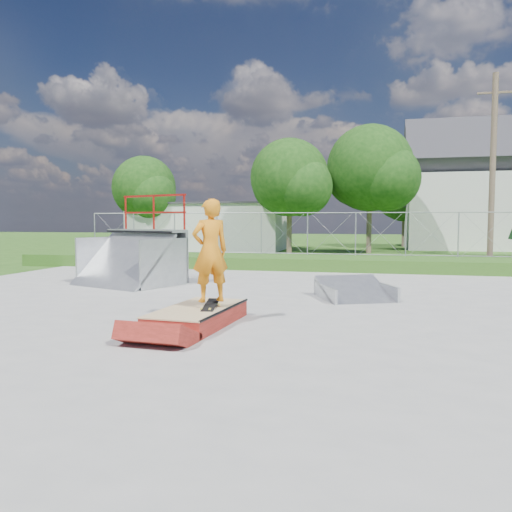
# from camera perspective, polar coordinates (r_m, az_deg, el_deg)

# --- Properties ---
(ground) EXTENTS (120.00, 120.00, 0.00)m
(ground) POSITION_cam_1_polar(r_m,az_deg,el_deg) (11.06, -0.94, -6.17)
(ground) COLOR #275017
(ground) RESTS_ON ground
(concrete_pad) EXTENTS (20.00, 16.00, 0.04)m
(concrete_pad) POSITION_cam_1_polar(r_m,az_deg,el_deg) (11.05, -0.94, -6.07)
(concrete_pad) COLOR gray
(concrete_pad) RESTS_ON ground
(grass_berm) EXTENTS (24.00, 3.00, 0.50)m
(grass_berm) POSITION_cam_1_polar(r_m,az_deg,el_deg) (20.30, 5.53, -0.76)
(grass_berm) COLOR #275017
(grass_berm) RESTS_ON ground
(grind_box) EXTENTS (1.34, 2.45, 0.35)m
(grind_box) POSITION_cam_1_polar(r_m,az_deg,el_deg) (9.42, -6.66, -6.92)
(grind_box) COLOR maroon
(grind_box) RESTS_ON concrete_pad
(quarter_pipe) EXTENTS (3.40, 3.14, 2.77)m
(quarter_pipe) POSITION_cam_1_polar(r_m,az_deg,el_deg) (15.52, -14.45, 1.82)
(quarter_pipe) COLOR #9FA2A7
(quarter_pipe) RESTS_ON concrete_pad
(flat_bank_ramp) EXTENTS (2.15, 2.21, 0.49)m
(flat_bank_ramp) POSITION_cam_1_polar(r_m,az_deg,el_deg) (12.60, 11.27, -3.85)
(flat_bank_ramp) COLOR #9FA2A7
(flat_bank_ramp) RESTS_ON concrete_pad
(skateboard) EXTENTS (0.32, 0.82, 0.13)m
(skateboard) POSITION_cam_1_polar(r_m,az_deg,el_deg) (9.32, -5.22, -5.65)
(skateboard) COLOR black
(skateboard) RESTS_ON grind_box
(skater) EXTENTS (0.82, 0.78, 1.89)m
(skater) POSITION_cam_1_polar(r_m,az_deg,el_deg) (9.21, -5.26, 0.17)
(skater) COLOR orange
(skater) RESTS_ON grind_box
(concrete_stairs) EXTENTS (1.50, 1.60, 0.80)m
(concrete_stairs) POSITION_cam_1_polar(r_m,az_deg,el_deg) (22.29, -16.97, -0.10)
(concrete_stairs) COLOR gray
(concrete_stairs) RESTS_ON ground
(chain_link_fence) EXTENTS (20.00, 0.06, 1.80)m
(chain_link_fence) POSITION_cam_1_polar(r_m,az_deg,el_deg) (21.23, 5.91, 2.56)
(chain_link_fence) COLOR #9B9DA4
(chain_link_fence) RESTS_ON grass_berm
(utility_building_flat) EXTENTS (10.00, 6.00, 3.00)m
(utility_building_flat) POSITION_cam_1_polar(r_m,az_deg,el_deg) (34.25, -5.08, 3.33)
(utility_building_flat) COLOR #B9B9B5
(utility_building_flat) RESTS_ON ground
(gable_house) EXTENTS (8.40, 6.08, 8.94)m
(gable_house) POSITION_cam_1_polar(r_m,az_deg,el_deg) (37.15, 23.03, 6.68)
(gable_house) COLOR #B9B9B5
(gable_house) RESTS_ON ground
(utility_pole) EXTENTS (0.24, 0.24, 8.00)m
(utility_pole) POSITION_cam_1_polar(r_m,az_deg,el_deg) (23.16, 25.42, 8.75)
(utility_pole) COLOR brown
(utility_pole) RESTS_ON ground
(tree_left_near) EXTENTS (4.76, 4.48, 6.65)m
(tree_left_near) POSITION_cam_1_polar(r_m,az_deg,el_deg) (28.81, 4.28, 8.63)
(tree_left_near) COLOR brown
(tree_left_near) RESTS_ON ground
(tree_center) EXTENTS (5.44, 5.12, 7.60)m
(tree_center) POSITION_cam_1_polar(r_m,az_deg,el_deg) (30.50, 13.43, 9.43)
(tree_center) COLOR brown
(tree_center) RESTS_ON ground
(tree_left_far) EXTENTS (4.42, 4.16, 6.18)m
(tree_left_far) POSITION_cam_1_polar(r_m,az_deg,el_deg) (33.69, -12.41, 7.38)
(tree_left_far) COLOR brown
(tree_left_far) RESTS_ON ground
(tree_back_mid) EXTENTS (4.08, 3.84, 5.70)m
(tree_back_mid) POSITION_cam_1_polar(r_m,az_deg,el_deg) (38.54, 16.95, 6.43)
(tree_back_mid) COLOR brown
(tree_back_mid) RESTS_ON ground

